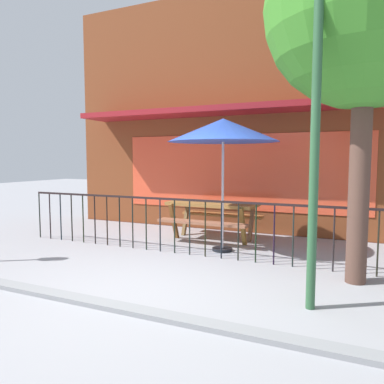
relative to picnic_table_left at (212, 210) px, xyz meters
name	(u,v)px	position (x,y,z in m)	size (l,w,h in m)	color
ground	(142,289)	(0.22, -3.05, -0.61)	(40.00, 40.00, 0.00)	#949499
pub_storefront	(242,113)	(0.22, 1.28, 2.08)	(8.60, 1.46, 5.42)	#42211E
patio_fence_front	(197,217)	(0.22, -1.27, 0.05)	(7.25, 0.04, 0.97)	black
picnic_table_left	(212,210)	(0.00, 0.00, 0.00)	(1.83, 1.40, 0.79)	olive
patio_umbrella	(223,131)	(0.49, -0.77, 1.53)	(1.96, 1.96, 2.35)	black
street_tree	(366,8)	(2.69, -1.66, 2.92)	(2.55, 2.55, 4.83)	#50362D
street_lamp	(317,70)	(2.24, -2.80, 1.96)	(0.28, 0.28, 3.94)	#2A5534
curb_edge	(110,308)	(0.22, -3.70, -0.61)	(12.05, 0.20, 0.11)	gray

